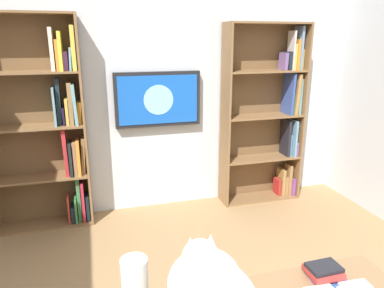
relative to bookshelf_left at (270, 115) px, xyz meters
The scene contains 6 objects.
wall_back 1.35m from the bookshelf_left, ahead, with size 4.52×0.06×2.70m, color silver.
bookshelf_left is the anchor object (origin of this frame).
bookshelf_right 2.35m from the bookshelf_left, ahead, with size 0.92×0.28×2.05m.
wall_mounted_tv 1.29m from the bookshelf_left, ahead, with size 0.90×0.07×0.57m.
paper_towel_roll 2.97m from the bookshelf_left, 52.06° to the left, with size 0.11×0.11×0.27m, color white.
desk_book_stack 2.53m from the bookshelf_left, 68.35° to the left, with size 0.18×0.14×0.07m.
Camera 1 is at (0.65, 1.52, 1.82)m, focal length 33.56 mm.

